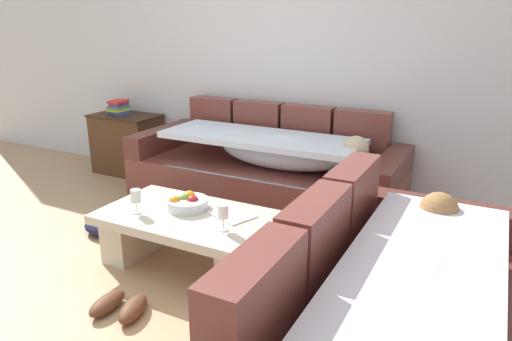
% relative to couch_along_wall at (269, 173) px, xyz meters
% --- Properties ---
extents(ground_plane, '(14.00, 14.00, 0.00)m').
position_rel_couch_along_wall_xyz_m(ground_plane, '(-0.21, -1.62, -0.33)').
color(ground_plane, tan).
extents(back_wall, '(9.00, 0.10, 2.70)m').
position_rel_couch_along_wall_xyz_m(back_wall, '(-0.21, 0.53, 1.02)').
color(back_wall, silver).
rests_on(back_wall, ground_plane).
extents(couch_along_wall, '(2.34, 0.92, 0.88)m').
position_rel_couch_along_wall_xyz_m(couch_along_wall, '(0.00, 0.00, 0.00)').
color(couch_along_wall, brown).
rests_on(couch_along_wall, ground_plane).
extents(couch_near_window, '(0.92, 2.03, 0.88)m').
position_rel_couch_along_wall_xyz_m(couch_near_window, '(1.43, -1.71, 0.01)').
color(couch_near_window, brown).
rests_on(couch_near_window, ground_plane).
extents(coffee_table, '(1.20, 0.68, 0.38)m').
position_rel_couch_along_wall_xyz_m(coffee_table, '(-0.02, -1.16, -0.09)').
color(coffee_table, beige).
rests_on(coffee_table, ground_plane).
extents(fruit_bowl, '(0.28, 0.28, 0.10)m').
position_rel_couch_along_wall_xyz_m(fruit_bowl, '(-0.09, -1.09, 0.09)').
color(fruit_bowl, silver).
rests_on(fruit_bowl, coffee_table).
extents(wine_glass_near_left, '(0.07, 0.07, 0.17)m').
position_rel_couch_along_wall_xyz_m(wine_glass_near_left, '(-0.33, -1.31, 0.16)').
color(wine_glass_near_left, silver).
rests_on(wine_glass_near_left, coffee_table).
extents(wine_glass_near_right, '(0.07, 0.07, 0.17)m').
position_rel_couch_along_wall_xyz_m(wine_glass_near_right, '(0.31, -1.27, 0.16)').
color(wine_glass_near_right, silver).
rests_on(wine_glass_near_right, coffee_table).
extents(open_magazine, '(0.34, 0.30, 0.01)m').
position_rel_couch_along_wall_xyz_m(open_magazine, '(0.24, -1.05, 0.05)').
color(open_magazine, white).
rests_on(open_magazine, coffee_table).
extents(side_cabinet, '(0.72, 0.44, 0.64)m').
position_rel_couch_along_wall_xyz_m(side_cabinet, '(-1.82, 0.23, -0.01)').
color(side_cabinet, '#4C2E1A').
rests_on(side_cabinet, ground_plane).
extents(book_stack_on_cabinet, '(0.19, 0.21, 0.15)m').
position_rel_couch_along_wall_xyz_m(book_stack_on_cabinet, '(-1.90, 0.23, 0.38)').
color(book_stack_on_cabinet, '#2D569E').
rests_on(book_stack_on_cabinet, side_cabinet).
extents(pair_of_shoes, '(0.33, 0.31, 0.09)m').
position_rel_couch_along_wall_xyz_m(pair_of_shoes, '(-0.06, -1.80, -0.29)').
color(pair_of_shoes, '#59331E').
rests_on(pair_of_shoes, ground_plane).
extents(crumpled_garment, '(0.42, 0.35, 0.12)m').
position_rel_couch_along_wall_xyz_m(crumpled_garment, '(-0.90, -1.03, -0.27)').
color(crumpled_garment, '#191933').
rests_on(crumpled_garment, ground_plane).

